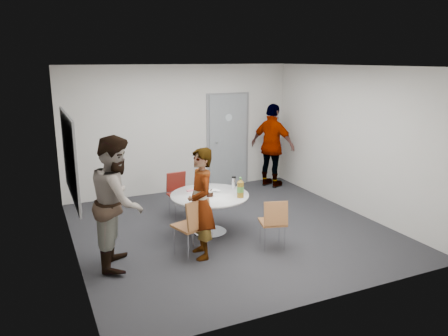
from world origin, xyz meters
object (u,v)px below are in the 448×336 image
chair_near_left (194,222)px  chair_near_right (274,219)px  door (228,140)px  whiteboard (70,157)px  chair_far (178,190)px  person_right (273,146)px  table (212,199)px  person_main (201,204)px  person_left (118,202)px

chair_near_left → chair_near_right: (1.19, -0.23, -0.07)m
door → whiteboard: bearing=-147.3°
chair_near_left → door: bearing=41.1°
chair_far → person_right: bearing=-162.6°
chair_near_left → person_right: 3.97m
door → chair_near_right: (-0.84, -3.47, -0.55)m
door → table: 2.91m
chair_far → person_right: person_right is taller
door → person_main: 3.77m
door → whiteboard: (-3.56, -2.28, 0.42)m
person_right → whiteboard: bearing=84.7°
chair_near_right → person_right: size_ratio=0.42×
person_left → person_main: bearing=-85.3°
door → whiteboard: size_ratio=1.12×
person_left → table: bearing=-55.7°
person_main → person_right: 3.88m
table → chair_near_right: bearing=-58.6°
person_main → door: bearing=154.8°
table → whiteboard: bearing=174.4°
chair_far → person_main: bearing=79.1°
chair_far → person_left: size_ratio=0.44×
door → person_right: size_ratio=1.14×
chair_near_left → person_main: person_main is taller
chair_near_left → chair_far: 1.81m
whiteboard → chair_far: size_ratio=2.37×
door → chair_far: bearing=-138.8°
chair_near_left → chair_near_right: size_ratio=1.13×
person_main → table: bearing=152.6°
whiteboard → chair_near_right: size_ratio=2.41×
door → person_main: door is taller
table → person_right: (2.29, 1.96, 0.35)m
chair_near_right → person_main: (-1.08, 0.23, 0.33)m
door → chair_near_right: 3.61m
table → person_right: bearing=40.5°
door → person_main: (-1.93, -3.24, -0.22)m
whiteboard → person_right: size_ratio=1.02×
whiteboard → person_right: (4.41, 1.75, -0.52)m
chair_near_right → person_main: 1.15m
door → person_main: size_ratio=1.31×
chair_far → person_main: (-0.25, -1.77, 0.32)m
chair_near_left → person_right: person_right is taller
chair_far → person_left: person_left is taller
whiteboard → chair_near_right: bearing=-23.6°
whiteboard → door: bearing=32.7°
whiteboard → person_right: 4.77m
chair_near_right → chair_far: 2.17m
door → chair_near_left: door is taller
chair_near_left → person_right: (2.89, 2.70, 0.39)m
whiteboard → chair_near_right: whiteboard is taller
whiteboard → person_left: whiteboard is taller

